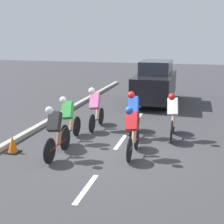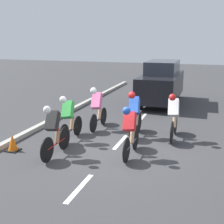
{
  "view_description": "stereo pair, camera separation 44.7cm",
  "coord_description": "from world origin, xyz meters",
  "views": [
    {
      "loc": [
        -2.15,
        8.37,
        3.23
      ],
      "look_at": [
        0.28,
        -0.66,
        0.95
      ],
      "focal_mm": 50.0,
      "sensor_mm": 36.0,
      "label": 1
    },
    {
      "loc": [
        -2.58,
        8.24,
        3.23
      ],
      "look_at": [
        0.28,
        -0.66,
        0.95
      ],
      "focal_mm": 50.0,
      "sensor_mm": 36.0,
      "label": 2
    }
  ],
  "objects": [
    {
      "name": "support_car",
      "position": [
        -0.26,
        -6.8,
        1.04
      ],
      "size": [
        1.7,
        4.49,
        2.07
      ],
      "color": "black",
      "rests_on": "ground"
    },
    {
      "name": "cyclist_red",
      "position": [
        -0.58,
        0.41,
        0.76
      ],
      "size": [
        0.38,
        1.68,
        1.46
      ],
      "color": "black",
      "rests_on": "ground"
    },
    {
      "name": "cyclist_pink",
      "position": [
        1.2,
        -1.79,
        0.82
      ],
      "size": [
        0.38,
        1.69,
        1.53
      ],
      "color": "black",
      "rests_on": "ground"
    },
    {
      "name": "cyclist_blue",
      "position": [
        -0.26,
        -1.38,
        0.81
      ],
      "size": [
        0.39,
        1.63,
        1.54
      ],
      "color": "black",
      "rests_on": "ground"
    },
    {
      "name": "lane_stripe_far",
      "position": [
        0.0,
        -3.86,
        0.0
      ],
      "size": [
        0.12,
        1.4,
        0.01
      ],
      "primitive_type": "cube",
      "color": "white",
      "rests_on": "ground"
    },
    {
      "name": "cyclist_black",
      "position": [
        1.4,
        1.03,
        0.76
      ],
      "size": [
        0.37,
        1.68,
        1.47
      ],
      "color": "black",
      "rests_on": "ground"
    },
    {
      "name": "cyclist_green",
      "position": [
        1.58,
        -0.3,
        0.77
      ],
      "size": [
        0.4,
        1.69,
        1.48
      ],
      "color": "black",
      "rests_on": "ground"
    },
    {
      "name": "curb",
      "position": [
        3.2,
        -0.66,
        0.07
      ],
      "size": [
        0.2,
        24.21,
        0.14
      ],
      "primitive_type": "cube",
      "color": "#A8A399",
      "rests_on": "ground"
    },
    {
      "name": "lane_stripe_mid",
      "position": [
        0.0,
        -0.66,
        0.0
      ],
      "size": [
        0.12,
        1.4,
        0.01
      ],
      "primitive_type": "cube",
      "color": "white",
      "rests_on": "ground"
    },
    {
      "name": "cyclist_white",
      "position": [
        -1.52,
        -1.45,
        0.79
      ],
      "size": [
        0.37,
        1.71,
        1.52
      ],
      "color": "black",
      "rests_on": "ground"
    },
    {
      "name": "lane_stripe_near",
      "position": [
        0.0,
        2.54,
        0.0
      ],
      "size": [
        0.12,
        1.4,
        0.01
      ],
      "primitive_type": "cube",
      "color": "white",
      "rests_on": "ground"
    },
    {
      "name": "traffic_cone",
      "position": [
        2.75,
        1.02,
        0.24
      ],
      "size": [
        0.36,
        0.36,
        0.49
      ],
      "color": "black",
      "rests_on": "ground"
    },
    {
      "name": "ground_plane",
      "position": [
        0.0,
        0.0,
        0.0
      ],
      "size": [
        60.0,
        60.0,
        0.0
      ],
      "primitive_type": "plane",
      "color": "#38383A"
    }
  ]
}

